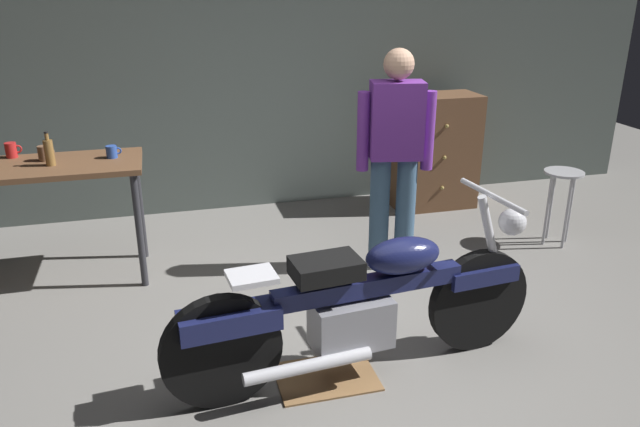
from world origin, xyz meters
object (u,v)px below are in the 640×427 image
object	(u,v)px
shop_stool	(562,188)
motorcycle	(363,303)
mug_red_diner	(11,150)
person_standing	(395,152)
mug_brown_stoneware	(44,153)
wooden_dresser	(434,151)
mug_blue_enamel	(112,152)
bottle	(49,152)

from	to	relation	value
shop_stool	motorcycle	bearing A→B (deg)	-148.62
mug_red_diner	person_standing	bearing A→B (deg)	-13.62
motorcycle	mug_red_diner	size ratio (longest dim) A/B	18.84
mug_red_diner	mug_brown_stoneware	distance (m)	0.28
motorcycle	mug_red_diner	distance (m)	2.86
motorcycle	shop_stool	bearing A→B (deg)	25.96
person_standing	wooden_dresser	world-z (taller)	person_standing
person_standing	mug_blue_enamel	bearing A→B (deg)	-1.47
person_standing	shop_stool	bearing A→B (deg)	-166.37
mug_blue_enamel	mug_brown_stoneware	bearing A→B (deg)	174.19
mug_brown_stoneware	motorcycle	bearing A→B (deg)	-44.75
motorcycle	bottle	size ratio (longest dim) A/B	9.07
shop_stool	wooden_dresser	bearing A→B (deg)	118.43
motorcycle	wooden_dresser	xyz separation A→B (m)	(1.57, 2.49, 0.10)
person_standing	bottle	bearing A→B (deg)	2.83
mug_red_diner	shop_stool	bearing A→B (deg)	-8.08
mug_blue_enamel	mug_brown_stoneware	world-z (taller)	mug_brown_stoneware
person_standing	bottle	size ratio (longest dim) A/B	6.93
person_standing	shop_stool	size ratio (longest dim) A/B	2.61
wooden_dresser	mug_red_diner	world-z (taller)	wooden_dresser
mug_red_diner	bottle	size ratio (longest dim) A/B	0.48
bottle	person_standing	bearing A→B (deg)	-8.68
person_standing	mug_blue_enamel	xyz separation A→B (m)	(-2.01, 0.46, 0.02)
bottle	mug_blue_enamel	bearing A→B (deg)	13.20
bottle	motorcycle	bearing A→B (deg)	-43.32
shop_stool	wooden_dresser	distance (m)	1.31
wooden_dresser	mug_brown_stoneware	xyz separation A→B (m)	(-3.37, -0.70, 0.40)
mug_red_diner	mug_brown_stoneware	xyz separation A→B (m)	(0.24, -0.15, -0.00)
motorcycle	wooden_dresser	size ratio (longest dim) A/B	1.99
motorcycle	person_standing	bearing A→B (deg)	57.03
shop_stool	mug_red_diner	world-z (taller)	mug_red_diner
person_standing	mug_red_diner	distance (m)	2.79
shop_stool	mug_red_diner	xyz separation A→B (m)	(-4.24, 0.60, 0.46)
person_standing	motorcycle	bearing A→B (deg)	73.97
wooden_dresser	mug_red_diner	bearing A→B (deg)	-171.33
person_standing	mug_brown_stoneware	bearing A→B (deg)	-0.15
mug_red_diner	mug_blue_enamel	size ratio (longest dim) A/B	1.06
shop_stool	wooden_dresser	size ratio (longest dim) A/B	0.58
shop_stool	mug_blue_enamel	world-z (taller)	mug_blue_enamel
mug_red_diner	mug_brown_stoneware	world-z (taller)	mug_red_diner
mug_blue_enamel	bottle	world-z (taller)	bottle
mug_red_diner	mug_blue_enamel	xyz separation A→B (m)	(0.70, -0.19, -0.01)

